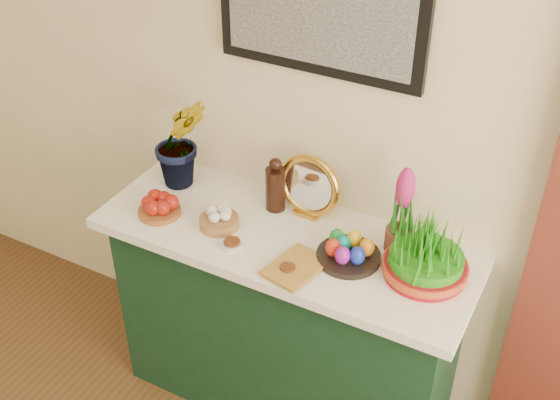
{
  "coord_description": "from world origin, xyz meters",
  "views": [
    {
      "loc": [
        0.92,
        0.23,
        2.45
      ],
      "look_at": [
        -0.0,
        1.95,
        1.07
      ],
      "focal_mm": 45.0,
      "sensor_mm": 36.0,
      "label": 1
    }
  ],
  "objects_px": {
    "book": "(278,257)",
    "hyacinth_green": "(180,128)",
    "mirror": "(309,187)",
    "wheatgrass_sabzeh": "(427,251)",
    "sideboard": "(286,325)"
  },
  "relations": [
    {
      "from": "hyacinth_green",
      "to": "mirror",
      "type": "height_order",
      "value": "hyacinth_green"
    },
    {
      "from": "sideboard",
      "to": "mirror",
      "type": "distance_m",
      "value": 0.6
    },
    {
      "from": "hyacinth_green",
      "to": "book",
      "type": "distance_m",
      "value": 0.65
    },
    {
      "from": "wheatgrass_sabzeh",
      "to": "sideboard",
      "type": "bearing_deg",
      "value": -177.86
    },
    {
      "from": "book",
      "to": "wheatgrass_sabzeh",
      "type": "relative_size",
      "value": 0.72
    },
    {
      "from": "hyacinth_green",
      "to": "mirror",
      "type": "xyz_separation_m",
      "value": [
        0.53,
        0.05,
        -0.13
      ]
    },
    {
      "from": "mirror",
      "to": "hyacinth_green",
      "type": "bearing_deg",
      "value": -174.77
    },
    {
      "from": "sideboard",
      "to": "mirror",
      "type": "bearing_deg",
      "value": 84.1
    },
    {
      "from": "sideboard",
      "to": "wheatgrass_sabzeh",
      "type": "relative_size",
      "value": 4.54
    },
    {
      "from": "hyacinth_green",
      "to": "sideboard",
      "type": "bearing_deg",
      "value": -52.97
    },
    {
      "from": "mirror",
      "to": "book",
      "type": "bearing_deg",
      "value": -84.7
    },
    {
      "from": "sideboard",
      "to": "hyacinth_green",
      "type": "height_order",
      "value": "hyacinth_green"
    },
    {
      "from": "book",
      "to": "wheatgrass_sabzeh",
      "type": "height_order",
      "value": "wheatgrass_sabzeh"
    },
    {
      "from": "hyacinth_green",
      "to": "mirror",
      "type": "bearing_deg",
      "value": -36.6
    },
    {
      "from": "book",
      "to": "hyacinth_green",
      "type": "bearing_deg",
      "value": 168.61
    }
  ]
}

